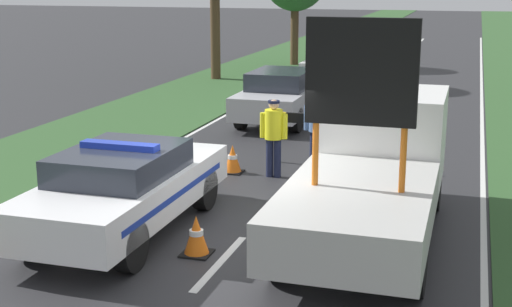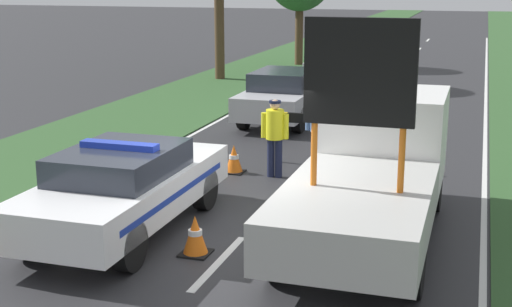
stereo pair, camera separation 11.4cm
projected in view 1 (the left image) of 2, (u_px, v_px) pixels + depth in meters
The scene contains 14 objects.
ground_plane at pixel (241, 240), 11.14m from camera, with size 160.00×160.00×0.00m, color #28282B.
lane_markings at pixel (364, 104), 23.00m from camera, with size 7.39×55.77×0.01m.
grass_verge_left at pixel (256, 70), 31.36m from camera, with size 4.24×120.00×0.03m.
police_car at pixel (125, 187), 11.33m from camera, with size 1.82×4.70×1.50m.
work_truck at pixel (373, 166), 11.39m from camera, with size 2.05×5.80×3.49m.
road_barrier at pixel (323, 124), 15.32m from camera, with size 2.44×0.08×1.13m.
police_officer at pixel (274, 131), 14.43m from camera, with size 0.58×0.37×1.61m.
pedestrian_civilian at pixel (318, 124), 15.03m from camera, with size 0.60×0.38×1.66m.
traffic_cone_centre_front at pixel (378, 168), 14.10m from camera, with size 0.49×0.49×0.67m.
traffic_cone_near_truck at pixel (71, 199), 12.03m from camera, with size 0.52×0.52×0.71m.
traffic_cone_behind_barrier at pixel (196, 235), 10.50m from camera, with size 0.43×0.43×0.60m.
traffic_cone_lane_edge at pixel (233, 159), 14.91m from camera, with size 0.43×0.43×0.59m.
queued_car_sedan_silver at pixel (282, 95), 20.18m from camera, with size 1.76×4.62×1.45m.
queued_car_van_white at pixel (336, 64), 27.02m from camera, with size 1.83×4.68×1.49m.
Camera 1 is at (3.30, -9.96, 4.01)m, focal length 50.00 mm.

